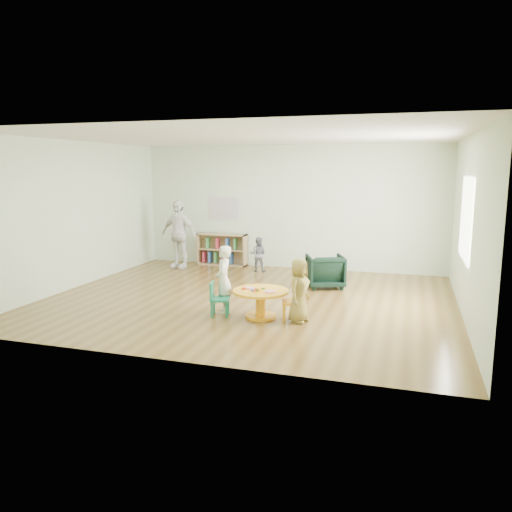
# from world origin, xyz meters

# --- Properties ---
(room) EXTENTS (7.10, 7.00, 2.80)m
(room) POSITION_xyz_m (0.01, 0.00, 1.89)
(room) COLOR brown
(room) RESTS_ON ground
(activity_table) EXTENTS (0.86, 0.86, 0.48)m
(activity_table) POSITION_xyz_m (0.51, -0.98, 0.30)
(activity_table) COLOR #F3A214
(activity_table) RESTS_ON ground
(kid_chair_left) EXTENTS (0.34, 0.34, 0.54)m
(kid_chair_left) POSITION_xyz_m (-0.16, -1.10, 0.29)
(kid_chair_left) COLOR #167B5A
(kid_chair_left) RESTS_ON ground
(kid_chair_right) EXTENTS (0.37, 0.37, 0.56)m
(kid_chair_right) POSITION_xyz_m (1.04, -0.96, 0.30)
(kid_chair_right) COLOR #F3A214
(kid_chair_right) RESTS_ON ground
(bookshelf) EXTENTS (1.20, 0.30, 0.75)m
(bookshelf) POSITION_xyz_m (-1.61, 2.86, 0.37)
(bookshelf) COLOR #A2855A
(bookshelf) RESTS_ON ground
(alphabet_poster) EXTENTS (0.74, 0.01, 0.54)m
(alphabet_poster) POSITION_xyz_m (-1.60, 2.98, 1.35)
(alphabet_poster) COLOR silver
(alphabet_poster) RESTS_ON ground
(armchair) EXTENTS (0.88, 0.90, 0.64)m
(armchair) POSITION_xyz_m (1.13, 1.29, 0.32)
(armchair) COLOR black
(armchair) RESTS_ON ground
(child_left) EXTENTS (0.35, 0.44, 1.08)m
(child_left) POSITION_xyz_m (-0.14, -0.89, 0.54)
(child_left) COLOR white
(child_left) RESTS_ON ground
(child_right) EXTENTS (0.40, 0.53, 0.97)m
(child_right) POSITION_xyz_m (1.12, -1.03, 0.48)
(child_right) COLOR yellow
(child_right) RESTS_ON ground
(toddler) EXTENTS (0.40, 0.32, 0.77)m
(toddler) POSITION_xyz_m (-0.56, 2.37, 0.39)
(toddler) COLOR #171C3A
(toddler) RESTS_ON ground
(adult_caretaker) EXTENTS (0.97, 0.53, 1.57)m
(adult_caretaker) POSITION_xyz_m (-2.43, 2.23, 0.78)
(adult_caretaker) COLOR white
(adult_caretaker) RESTS_ON ground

